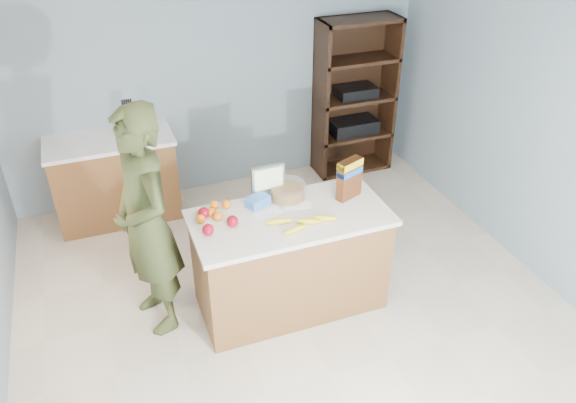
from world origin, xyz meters
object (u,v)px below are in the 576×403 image
object	(u,v)px
person	(146,224)
cereal_box	(350,176)
tv	(268,179)
counter_peninsula	(290,264)
shelving_unit	(353,99)

from	to	relation	value
person	cereal_box	world-z (taller)	person
tv	cereal_box	bearing A→B (deg)	-21.60
counter_peninsula	shelving_unit	size ratio (longest dim) A/B	0.87
counter_peninsula	person	bearing A→B (deg)	168.76
person	cereal_box	size ratio (longest dim) A/B	5.59
counter_peninsula	person	world-z (taller)	person
person	cereal_box	xyz separation A→B (m)	(1.62, -0.12, 0.15)
shelving_unit	tv	world-z (taller)	shelving_unit
counter_peninsula	person	distance (m)	1.22
counter_peninsula	person	size ratio (longest dim) A/B	0.83
counter_peninsula	shelving_unit	world-z (taller)	shelving_unit
counter_peninsula	cereal_box	bearing A→B (deg)	9.60
counter_peninsula	tv	distance (m)	0.73
counter_peninsula	shelving_unit	bearing A→B (deg)	52.89
shelving_unit	person	size ratio (longest dim) A/B	0.95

